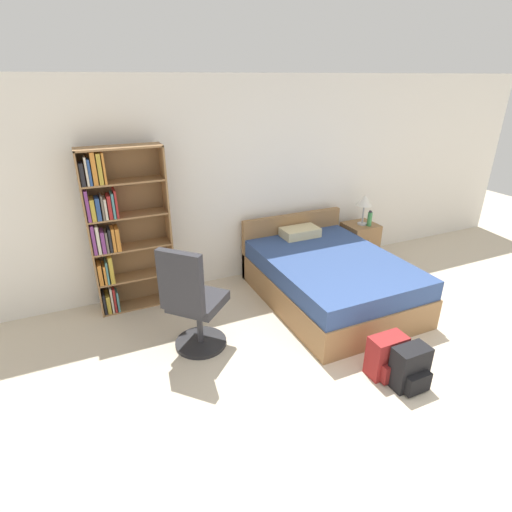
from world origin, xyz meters
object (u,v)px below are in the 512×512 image
nightstand (359,243)px  backpack_red (387,357)px  bookshelf (119,231)px  water_bottle (370,219)px  backpack_black (410,369)px  office_chair (193,304)px  table_lamp (365,202)px  bed (328,277)px

nightstand → backpack_red: bearing=-121.7°
bookshelf → water_bottle: size_ratio=8.45×
nightstand → water_bottle: size_ratio=2.65×
backpack_black → bookshelf: bearing=130.2°
bookshelf → backpack_black: size_ratio=4.71×
office_chair → backpack_red: (1.52, -1.08, -0.35)m
office_chair → backpack_black: bearing=-39.0°
water_bottle → bookshelf: bearing=176.6°
office_chair → table_lamp: size_ratio=2.66×
bed → nightstand: size_ratio=3.41×
table_lamp → water_bottle: (0.05, -0.09, -0.24)m
table_lamp → backpack_black: (-1.25, -2.35, -0.75)m
table_lamp → backpack_black: 2.76m
office_chair → nightstand: (2.84, 1.07, -0.24)m
bed → office_chair: (-1.80, -0.33, 0.24)m
table_lamp → backpack_red: (-1.33, -2.14, -0.75)m
office_chair → backpack_red: office_chair is taller
bookshelf → backpack_red: size_ratio=4.71×
nightstand → table_lamp: (0.00, -0.01, 0.64)m
water_bottle → backpack_black: (-1.30, -2.26, -0.51)m
bed → nightstand: bearing=35.2°
backpack_red → backpack_black: (0.08, -0.21, 0.00)m
table_lamp → backpack_red: 2.62m
nightstand → backpack_red: 2.53m
bookshelf → backpack_red: (2.00, -2.25, -0.79)m
water_bottle → backpack_black: 2.66m
office_chair → table_lamp: (2.85, 1.06, 0.40)m
bookshelf → backpack_black: 3.32m
office_chair → water_bottle: bearing=18.5°
nightstand → backpack_red: size_ratio=1.48×
bed → backpack_black: 1.64m
office_chair → water_bottle: size_ratio=5.20×
table_lamp → nightstand: bearing=94.3°
backpack_red → backpack_black: bearing=-69.7°
nightstand → bed: bearing=-144.8°
office_chair → bookshelf: bearing=112.6°
water_bottle → backpack_red: bearing=-124.0°
bed → nightstand: bed is taller
bed → office_chair: office_chair is taller
bookshelf → nightstand: (3.33, -0.10, -0.68)m
table_lamp → backpack_black: size_ratio=1.09×
office_chair → backpack_red: bearing=-35.5°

